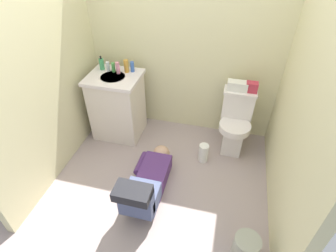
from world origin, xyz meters
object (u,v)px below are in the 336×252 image
bottle_green (113,68)px  soap_dispenser (102,64)px  toilet (235,123)px  faucet (118,66)px  tissue_box (237,86)px  bottle_blue (132,67)px  bottle_pink (118,68)px  person_plumber (147,183)px  bottle_amber (126,66)px  vanity_cabinet (118,105)px  bottle_clear (108,67)px  trash_can (246,248)px  paper_towel_roll (203,153)px  toiletry_bag (252,87)px

bottle_green → soap_dispenser: bearing=169.5°
toilet → bottle_green: (-1.46, 0.03, 0.51)m
faucet → bottle_green: size_ratio=0.90×
toilet → faucet: faucet is taller
tissue_box → bottle_blue: 1.21m
soap_dispenser → bottle_pink: (0.22, -0.05, -0.00)m
person_plumber → bottle_amber: (-0.53, 1.00, 0.72)m
bottle_blue → vanity_cabinet: bearing=-138.4°
faucet → bottle_blue: (0.17, 0.02, 0.01)m
toilet → bottle_pink: (-1.39, 0.00, 0.52)m
bottle_pink → toilet: bearing=-0.2°
toilet → soap_dispenser: soap_dispenser is taller
bottle_pink → bottle_amber: size_ratio=0.92×
faucet → bottle_blue: 0.18m
toilet → bottle_amber: 1.41m
faucet → soap_dispenser: size_ratio=0.60×
toilet → bottle_amber: bottle_amber is taller
bottle_pink → bottle_amber: (0.08, 0.06, 0.01)m
faucet → bottle_clear: bearing=-156.9°
bottle_amber → bottle_blue: (0.06, 0.03, -0.01)m
bottle_clear → bottle_amber: size_ratio=0.77×
trash_can → paper_towel_roll: trash_can is taller
toilet → bottle_pink: size_ratio=5.53×
vanity_cabinet → bottle_pink: bearing=64.2°
soap_dispenser → tissue_box: bearing=1.3°
soap_dispenser → vanity_cabinet: bearing=-32.4°
faucet → paper_towel_roll: bearing=-19.3°
soap_dispenser → trash_can: size_ratio=0.66×
bottle_clear → bottle_amber: 0.22m
faucet → person_plumber: 1.39m
tissue_box → paper_towel_roll: (-0.25, -0.41, -0.69)m
trash_can → faucet: bearing=138.7°
faucet → toilet: bearing=-3.0°
bottle_clear → bottle_pink: bearing=-11.5°
vanity_cabinet → paper_towel_roll: size_ratio=3.61×
person_plumber → trash_can: bearing=-22.9°
vanity_cabinet → bottle_amber: 0.50m
vanity_cabinet → faucet: faucet is taller
vanity_cabinet → bottle_blue: (0.17, 0.16, 0.46)m
faucet → bottle_pink: bottle_pink is taller
toiletry_bag → trash_can: size_ratio=0.49×
tissue_box → bottle_clear: bearing=-177.7°
bottle_clear → paper_towel_roll: bottle_clear is taller
person_plumber → bottle_amber: 1.34m
vanity_cabinet → trash_can: 2.09m
bottle_clear → paper_towel_roll: bearing=-16.0°
bottle_blue → soap_dispenser: bearing=-174.5°
toilet → bottle_green: 1.54m
toiletry_bag → trash_can: 1.60m
tissue_box → toiletry_bag: bearing=0.0°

